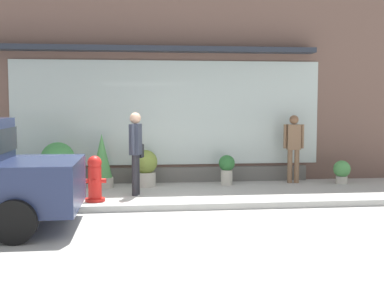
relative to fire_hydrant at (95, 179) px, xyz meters
name	(u,v)px	position (x,y,z in m)	size (l,w,h in m)	color
ground_plane	(152,208)	(1.10, -0.76, -0.44)	(60.00, 60.00, 0.00)	#B2AFA8
curb_strip	(153,207)	(1.10, -0.96, -0.38)	(14.00, 0.24, 0.12)	#B2B2AD
storefront	(148,75)	(1.11, 2.43, 2.17)	(14.00, 0.81, 5.35)	brown
fire_hydrant	(95,179)	(0.00, 0.00, 0.00)	(0.44, 0.41, 0.90)	red
pedestrian_with_handbag	(136,147)	(0.81, 0.59, 0.57)	(0.32, 0.63, 1.73)	#232328
pedestrian_passerby	(294,143)	(4.58, 1.76, 0.51)	(0.49, 0.24, 1.64)	brown
potted_plant_doorstep	(15,173)	(-1.94, 1.79, -0.10)	(0.49, 0.49, 0.65)	#9E6042
potted_plant_low_front	(227,168)	(2.92, 1.63, -0.04)	(0.38, 0.38, 0.71)	#B7B2A3
potted_plant_trailing_edge	(102,162)	(0.03, 1.62, 0.15)	(0.51, 0.51, 1.23)	#B7B2A3
potted_plant_window_right	(145,167)	(1.02, 1.67, 0.00)	(0.56, 0.56, 0.84)	#B7B2A3
potted_plant_near_hydrant	(342,171)	(5.69, 1.50, -0.13)	(0.41, 0.41, 0.56)	#B7B2A3
potted_plant_corner_tall	(58,163)	(-0.92, 1.42, 0.15)	(0.76, 0.76, 1.06)	#9E6042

